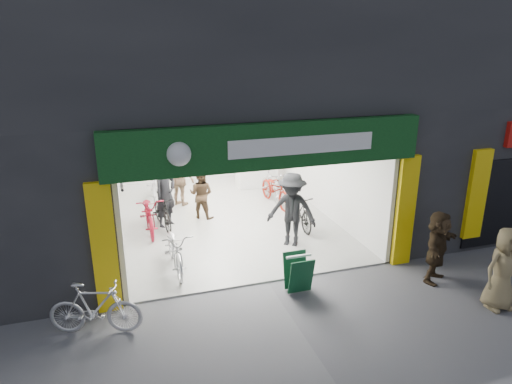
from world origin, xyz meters
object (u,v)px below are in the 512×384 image
bike_left_front (175,249)px  parked_bike (95,308)px  bike_right_front (299,210)px  pedestrian_near (504,269)px  sandwich_board (298,272)px

bike_left_front → parked_bike: 2.59m
bike_right_front → pedestrian_near: 5.34m
pedestrian_near → sandwich_board: pedestrian_near is taller
bike_left_front → pedestrian_near: bearing=-31.8°
bike_right_front → sandwich_board: size_ratio=2.14×
pedestrian_near → sandwich_board: size_ratio=2.11×
parked_bike → sandwich_board: (3.97, 0.24, -0.06)m
bike_left_front → sandwich_board: (2.28, -1.73, -0.06)m
sandwich_board → parked_bike: bearing=-176.5°
bike_right_front → parked_bike: bike_right_front is taller
parked_bike → sandwich_board: size_ratio=2.08×
bike_left_front → sandwich_board: bearing=-37.9°
bike_left_front → sandwich_board: bike_left_front is taller
pedestrian_near → sandwich_board: (-3.50, 1.74, -0.40)m
bike_left_front → parked_bike: bike_left_front is taller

